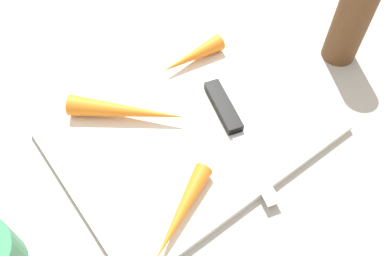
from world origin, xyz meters
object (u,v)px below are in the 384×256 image
Objects in this scene: carrot_longest at (129,111)px; knife at (228,114)px; carrot_shortest at (192,56)px; pepper_grinder at (351,20)px; carrot_medium at (181,213)px; cutting_board at (192,130)px.

knife is at bearing 8.10° from carrot_longest.
carrot_shortest is (-0.02, -0.11, 0.01)m from knife.
carrot_longest reaches higher than knife.
knife is 1.19× the size of carrot_longest.
pepper_grinder reaches higher than carrot_shortest.
carrot_medium is at bearing -43.77° from knife.
carrot_shortest is at bearing 58.04° from carrot_longest.
carrot_longest is 0.16m from carrot_medium.
cutting_board is at bearing -3.96° from carrot_longest.
carrot_longest is at bearing -127.78° from carrot_medium.
carrot_longest is 0.14m from carrot_shortest.
knife reaches higher than cutting_board.
knife is 0.16m from carrot_medium.
carrot_longest is 1.55× the size of carrot_shortest.
carrot_medium is at bearing 51.64° from carrot_shortest.
pepper_grinder reaches higher than knife.
knife is 0.23m from pepper_grinder.
cutting_board is 2.55× the size of pepper_grinder.
carrot_shortest is 0.76× the size of pepper_grinder.
cutting_board is 1.82× the size of knife.
knife is (-0.05, 0.01, 0.01)m from cutting_board.
carrot_medium is (0.14, 0.08, 0.01)m from knife.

